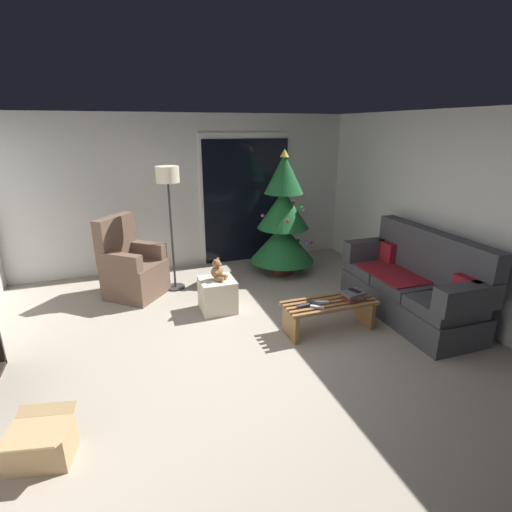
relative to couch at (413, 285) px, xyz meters
The scene contains 19 objects.
ground_plane 2.36m from the couch, behind, with size 7.00×7.00×0.00m, color #9E9384.
wall_back 3.77m from the couch, 129.17° to the left, with size 5.72×0.12×2.50m, color silver.
wall_right 1.03m from the couch, 21.67° to the right, with size 0.12×6.00×2.50m, color silver.
patio_door_frame 3.14m from the couch, 115.12° to the left, with size 1.60×0.02×2.20m, color silver.
patio_door_glass 3.11m from the couch, 115.27° to the left, with size 1.50×0.02×2.10m, color black.
couch is the anchor object (origin of this frame).
coffee_table 1.19m from the couch, behind, with size 1.10×0.40×0.37m.
remote_white 1.29m from the couch, behind, with size 0.04×0.16×0.02m, color silver.
remote_black 1.41m from the couch, behind, with size 0.04×0.16×0.02m, color black.
remote_graphite 1.53m from the couch, behind, with size 0.04×0.16×0.02m, color #333338.
remote_silver 1.40m from the couch, behind, with size 0.04×0.16×0.02m, color #ADADB2.
book_stack 0.90m from the couch, behind, with size 0.28×0.23×0.10m.
cell_phone 0.88m from the couch, behind, with size 0.07×0.14×0.01m, color black.
christmas_tree 2.20m from the couch, 116.73° to the left, with size 1.03×1.03×1.98m.
armchair 3.77m from the couch, 151.38° to the left, with size 0.97×0.96×1.13m.
floor_lamp 3.47m from the couch, 145.71° to the left, with size 0.32×0.32×1.78m.
ottoman 2.48m from the couch, 157.87° to the left, with size 0.44×0.44×0.43m, color beige.
teddy_bear_chestnut 2.47m from the couch, 157.95° to the left, with size 0.22×0.21×0.29m.
cardboard_box_open_near_shelf 4.20m from the couch, 166.25° to the right, with size 0.49×0.53×0.32m.
Camera 1 is at (-1.01, -3.33, 2.29)m, focal length 27.00 mm.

